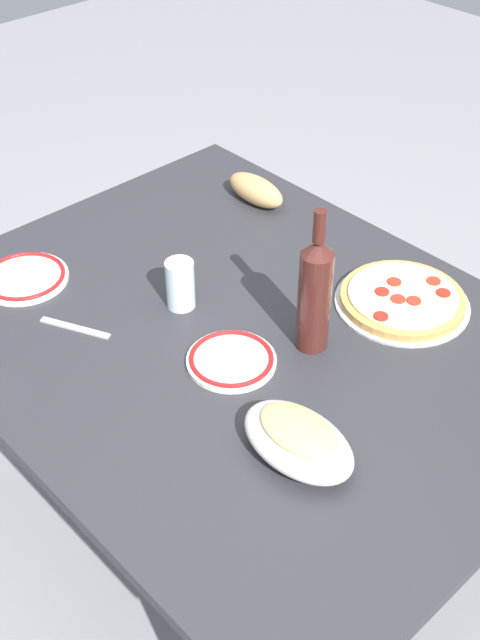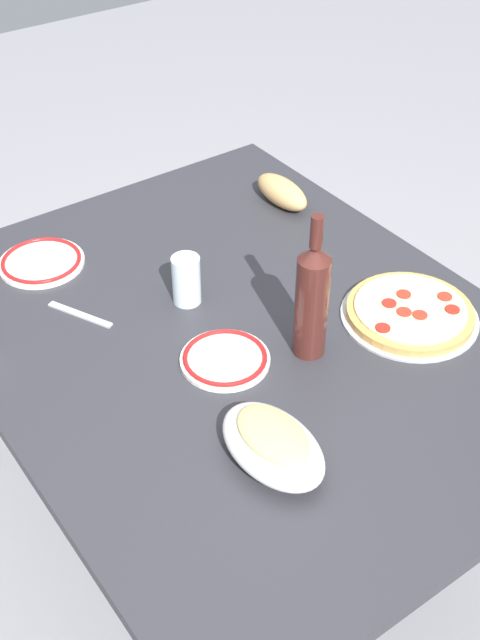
% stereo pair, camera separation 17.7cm
% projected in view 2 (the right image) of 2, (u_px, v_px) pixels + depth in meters
% --- Properties ---
extents(ground_plane, '(8.00, 8.00, 0.00)m').
position_uv_depth(ground_plane, '(240.00, 529.00, 2.24)').
color(ground_plane, gray).
rests_on(ground_plane, ground).
extents(dining_table, '(1.40, 1.10, 0.72)m').
position_uv_depth(dining_table, '(240.00, 363.00, 1.85)').
color(dining_table, '#2D2D33').
rests_on(dining_table, ground).
extents(pepperoni_pizza, '(0.31, 0.31, 0.03)m').
position_uv_depth(pepperoni_pizza, '(410.00, 313.00, 1.81)').
color(pepperoni_pizza, '#B7B7BC').
rests_on(pepperoni_pizza, dining_table).
extents(baked_pasta_dish, '(0.24, 0.15, 0.08)m').
position_uv_depth(baked_pasta_dish, '(273.00, 443.00, 1.48)').
color(baked_pasta_dish, white).
rests_on(baked_pasta_dish, dining_table).
extents(wine_bottle, '(0.07, 0.07, 0.34)m').
position_uv_depth(wine_bottle, '(312.00, 299.00, 1.65)').
color(wine_bottle, '#471E19').
rests_on(wine_bottle, dining_table).
extents(water_glass, '(0.07, 0.07, 0.12)m').
position_uv_depth(water_glass, '(186.00, 280.00, 1.83)').
color(water_glass, silver).
rests_on(water_glass, dining_table).
extents(side_plate_near, '(0.19, 0.19, 0.02)m').
position_uv_depth(side_plate_near, '(225.00, 359.00, 1.70)').
color(side_plate_near, white).
rests_on(side_plate_near, dining_table).
extents(side_plate_far, '(0.21, 0.21, 0.02)m').
position_uv_depth(side_plate_far, '(41.00, 262.00, 1.98)').
color(side_plate_far, white).
rests_on(side_plate_far, dining_table).
extents(bread_loaf, '(0.19, 0.08, 0.07)m').
position_uv_depth(bread_loaf, '(282.00, 192.00, 2.18)').
color(bread_loaf, tan).
rests_on(bread_loaf, dining_table).
extents(fork_right, '(0.16, 0.09, 0.00)m').
position_uv_depth(fork_right, '(80.00, 315.00, 1.83)').
color(fork_right, '#B7B7BC').
rests_on(fork_right, dining_table).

